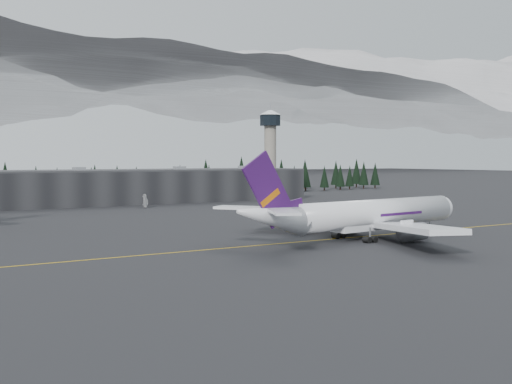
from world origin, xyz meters
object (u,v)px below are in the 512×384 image
control_tower (270,143)px  jet_main (358,215)px  terminal (106,187)px  gse_vehicle_b (146,205)px

control_tower → jet_main: bearing=-116.4°
terminal → jet_main: size_ratio=2.58×
jet_main → terminal: bearing=87.6°
terminal → gse_vehicle_b: (4.65, -26.78, -5.50)m
control_tower → gse_vehicle_b: bearing=-157.1°
gse_vehicle_b → jet_main: bearing=8.4°
terminal → gse_vehicle_b: 27.73m
control_tower → jet_main: control_tower is taller
terminal → jet_main: bearing=-86.2°
terminal → jet_main: (8.65, -130.93, -1.16)m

